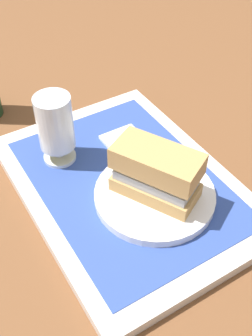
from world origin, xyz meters
The scene contains 7 objects.
ground_plane centered at (0.00, 0.00, 0.00)m, with size 3.00×3.00×0.00m, color brown.
tray centered at (0.00, 0.00, 0.01)m, with size 0.44×0.32×0.02m, color silver.
placemat centered at (0.00, 0.00, 0.02)m, with size 0.38×0.27×0.00m, color #2D4793.
plate centered at (-0.06, -0.02, 0.03)m, with size 0.19×0.19×0.01m, color white.
sandwich centered at (-0.05, -0.02, 0.08)m, with size 0.14×0.12×0.08m.
beer_glass centered at (0.11, 0.07, 0.09)m, with size 0.06×0.06×0.12m.
napkin_folded centered at (0.07, -0.05, 0.02)m, with size 0.09×0.07×0.01m, color white.
Camera 1 is at (-0.41, 0.25, 0.51)m, focal length 44.38 mm.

